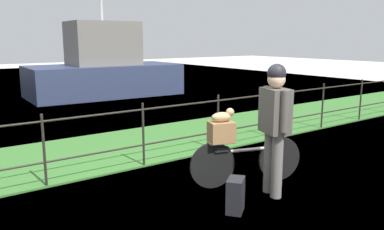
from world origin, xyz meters
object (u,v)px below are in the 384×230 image
Objects in this scene: bicycle_main at (246,161)px; terrier_dog at (223,116)px; cyclist_person at (275,118)px; backpack_on_paving at (235,195)px; moored_boat_near at (104,69)px; wooden_crate at (221,132)px.

terrier_dog reaches higher than bicycle_main.
cyclist_person is 4.21× the size of backpack_on_paving.
backpack_on_paving is (-0.71, -0.58, -0.13)m from bicycle_main.
terrier_dog is 0.19× the size of cyclist_person.
backpack_on_paving is 10.16m from moored_boat_near.
moored_boat_near is at bearing 77.90° from bicycle_main.
wooden_crate is at bearing 24.19° from backpack_on_paving.
moored_boat_near reaches higher than wooden_crate.
moored_boat_near reaches higher than backpack_on_paving.
terrier_dog is 0.68m from cyclist_person.
terrier_dog is 9.37m from moored_boat_near.
terrier_dog is at bearing -104.17° from moored_boat_near.
wooden_crate is 0.82× the size of backpack_on_paving.
wooden_crate is at bearing -104.32° from moored_boat_near.
backpack_on_paving is at bearing -171.90° from cyclist_person.
cyclist_person reaches higher than bicycle_main.
backpack_on_paving is at bearing -117.65° from wooden_crate.
moored_boat_near reaches higher than terrier_dog.
terrier_dog is at bearing 161.64° from bicycle_main.
terrier_dog reaches higher than wooden_crate.
wooden_crate is 0.97m from backpack_on_paving.
terrier_dog is 1.11m from backpack_on_paving.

